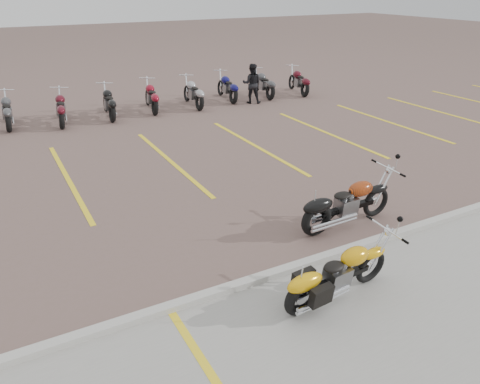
# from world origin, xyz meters

# --- Properties ---
(ground) EXTENTS (100.00, 100.00, 0.00)m
(ground) POSITION_xyz_m (0.00, 0.00, 0.00)
(ground) COLOR brown
(ground) RESTS_ON ground
(concrete_apron) EXTENTS (60.00, 5.00, 0.01)m
(concrete_apron) POSITION_xyz_m (0.00, -4.50, 0.01)
(concrete_apron) COLOR #9E9B93
(concrete_apron) RESTS_ON ground
(curb) EXTENTS (60.00, 0.18, 0.12)m
(curb) POSITION_xyz_m (0.00, -2.00, 0.06)
(curb) COLOR #ADAAA3
(curb) RESTS_ON ground
(parking_stripes) EXTENTS (38.00, 5.50, 0.01)m
(parking_stripes) POSITION_xyz_m (0.00, 4.00, 0.00)
(parking_stripes) COLOR yellow
(parking_stripes) RESTS_ON ground
(yellow_cruiser) EXTENTS (2.05, 0.36, 0.84)m
(yellow_cruiser) POSITION_xyz_m (0.03, -2.92, 0.42)
(yellow_cruiser) COLOR black
(yellow_cruiser) RESTS_ON ground
(flame_cruiser) EXTENTS (2.22, 0.33, 0.91)m
(flame_cruiser) POSITION_xyz_m (1.72, -1.16, 0.45)
(flame_cruiser) COLOR black
(flame_cruiser) RESTS_ON ground
(person_b) EXTENTS (0.95, 0.90, 1.55)m
(person_b) POSITION_xyz_m (5.30, 8.73, 0.78)
(person_b) COLOR black
(person_b) RESTS_ON ground
(bg_bike_row) EXTENTS (19.07, 2.07, 1.10)m
(bg_bike_row) POSITION_xyz_m (-1.14, 9.57, 0.55)
(bg_bike_row) COLOR black
(bg_bike_row) RESTS_ON ground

